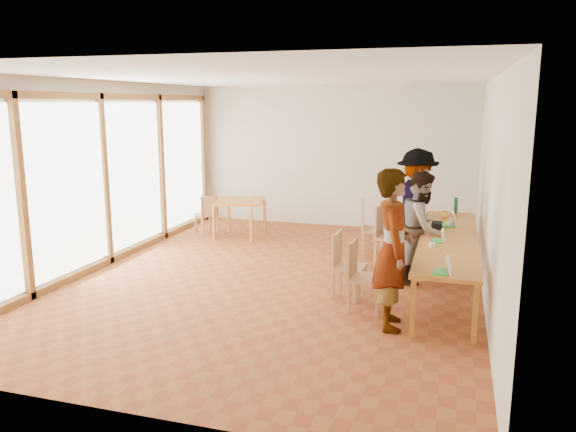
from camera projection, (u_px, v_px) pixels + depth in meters
name	position (u px, v px, depth m)	size (l,w,h in m)	color
ground	(277.00, 278.00, 8.61)	(8.00, 8.00, 0.00)	brown
wall_back	(333.00, 157.00, 12.06)	(6.00, 0.10, 3.00)	beige
wall_front	(125.00, 247.00, 4.55)	(6.00, 0.10, 3.00)	beige
wall_right	(491.00, 191.00, 7.46)	(0.10, 8.00, 3.00)	beige
window_wall	(104.00, 174.00, 9.14)	(0.10, 8.00, 3.00)	white
ceiling	(276.00, 76.00, 8.01)	(6.00, 8.00, 0.04)	white
communal_table	(449.00, 241.00, 8.06)	(0.80, 4.00, 0.75)	#C4842B
side_table	(239.00, 204.00, 11.14)	(0.90, 0.90, 0.75)	#C4842B
chair_near	(343.00, 257.00, 7.73)	(0.45, 0.45, 0.48)	tan
chair_mid	(359.00, 268.00, 7.21)	(0.45, 0.45, 0.49)	tan
chair_far	(369.00, 222.00, 9.79)	(0.52, 0.52, 0.52)	tan
chair_empty	(385.00, 229.00, 9.23)	(0.52, 0.52, 0.53)	tan
chair_spare	(208.00, 210.00, 11.46)	(0.53, 0.53, 0.43)	tan
person_near	(393.00, 249.00, 6.58)	(0.70, 0.46, 1.91)	gray
person_mid	(422.00, 227.00, 8.34)	(0.81, 0.63, 1.67)	gray
person_far	(416.00, 204.00, 9.55)	(1.23, 0.70, 1.90)	gray
laptop_near	(445.00, 269.00, 6.35)	(0.21, 0.24, 0.20)	green
laptop_mid	(440.00, 238.00, 7.79)	(0.19, 0.22, 0.18)	green
laptop_far	(451.00, 222.00, 8.78)	(0.26, 0.29, 0.23)	green
yellow_mug	(445.00, 215.00, 9.41)	(0.14, 0.14, 0.11)	yellow
green_bottle	(456.00, 205.00, 9.77)	(0.07, 0.07, 0.28)	#176535
clear_glass	(451.00, 224.00, 8.72)	(0.07, 0.07, 0.09)	silver
condiment_cup	(432.00, 245.00, 7.50)	(0.08, 0.08, 0.06)	white
pink_phone	(427.00, 235.00, 8.16)	(0.05, 0.10, 0.01)	#F2538A
black_pouch	(437.00, 225.00, 8.64)	(0.16, 0.26, 0.09)	black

